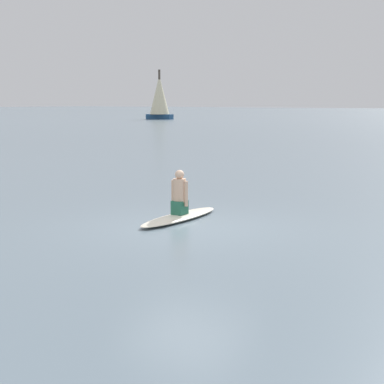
{
  "coord_description": "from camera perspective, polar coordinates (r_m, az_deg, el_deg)",
  "views": [
    {
      "loc": [
        -10.27,
        -7.18,
        2.64
      ],
      "look_at": [
        0.75,
        0.4,
        0.64
      ],
      "focal_mm": 57.35,
      "sensor_mm": 36.0,
      "label": 1
    }
  ],
  "objects": [
    {
      "name": "ground_plane",
      "position": [
        12.8,
        -0.43,
        -3.38
      ],
      "size": [
        400.0,
        400.0,
        0.0
      ],
      "primitive_type": "plane",
      "color": "slate"
    },
    {
      "name": "surfboard",
      "position": [
        13.7,
        -1.16,
        -2.33
      ],
      "size": [
        2.79,
        0.69,
        0.13
      ],
      "primitive_type": "ellipsoid",
      "rotation": [
        0.0,
        0.0,
        -3.11
      ],
      "color": "silver",
      "rests_on": "ground"
    },
    {
      "name": "person_paddler",
      "position": [
        13.61,
        -1.16,
        -0.21
      ],
      "size": [
        0.34,
        0.43,
        0.99
      ],
      "rotation": [
        0.0,
        0.0,
        -3.11
      ],
      "color": "#26664C",
      "rests_on": "surfboard"
    },
    {
      "name": "sailboat_far_left",
      "position": [
        87.53,
        -3.05,
        8.88
      ],
      "size": [
        2.98,
        4.0,
        6.92
      ],
      "rotation": [
        0.0,
        0.0,
        -1.48
      ],
      "color": "navy",
      "rests_on": "ground"
    }
  ]
}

